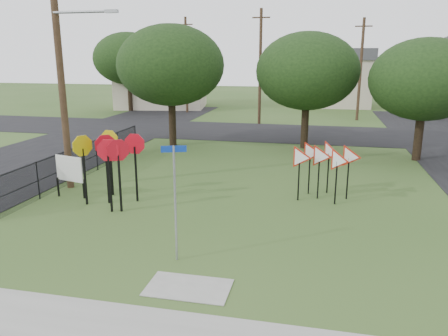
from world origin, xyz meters
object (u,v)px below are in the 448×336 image
(yield_sign_cluster, at_px, (324,158))
(street_name_sign, at_px, (175,197))
(info_board, at_px, (69,170))
(stop_sign_cluster, at_px, (110,153))

(yield_sign_cluster, bearing_deg, street_name_sign, -121.28)
(street_name_sign, height_order, info_board, street_name_sign)
(street_name_sign, height_order, yield_sign_cluster, street_name_sign)
(info_board, bearing_deg, street_name_sign, -36.59)
(stop_sign_cluster, height_order, info_board, stop_sign_cluster)
(stop_sign_cluster, bearing_deg, yield_sign_cluster, 17.67)
(street_name_sign, bearing_deg, info_board, 143.41)
(stop_sign_cluster, distance_m, yield_sign_cluster, 8.03)
(yield_sign_cluster, bearing_deg, stop_sign_cluster, -162.33)
(yield_sign_cluster, bearing_deg, info_board, -168.01)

